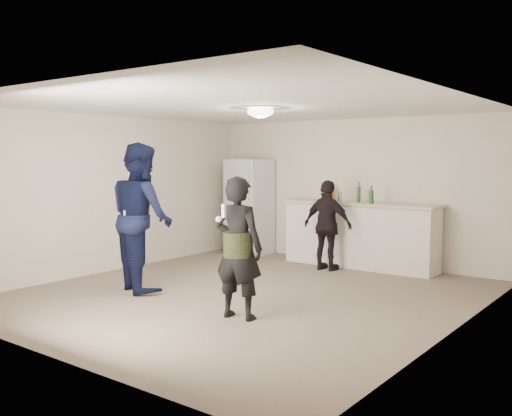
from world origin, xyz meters
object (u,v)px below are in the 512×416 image
Objects in this scene: counter at (360,236)px; man at (141,217)px; woman at (238,248)px; shaker at (339,197)px; spectator at (328,225)px; fridge at (249,207)px.

man reaches higher than counter.
woman is (0.31, -3.63, 0.29)m from counter.
shaker is at bearing -88.27° from woman.
spectator reaches higher than counter.
fridge is at bearing -178.25° from counter.
man reaches higher than fridge.
man is 3.08m from spectator.
spectator is (2.00, -0.51, -0.16)m from fridge.
fridge is at bearing 177.68° from shaker.
man is (0.63, -3.25, 0.12)m from fridge.
man is 1.39× the size of spectator.
woman is at bearing -53.86° from fridge.
fridge is 1.99m from shaker.
man is at bearing -116.50° from counter.
spectator is (-0.60, 3.05, -0.08)m from woman.
fridge is at bearing -56.64° from man.
shaker reaches higher than counter.
shaker is 3.55m from woman.
counter is 1.77× the size of spectator.
woman reaches higher than counter.
counter is 2.32m from fridge.
fridge is 4.41m from woman.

